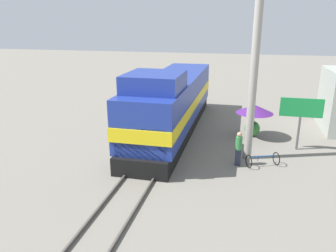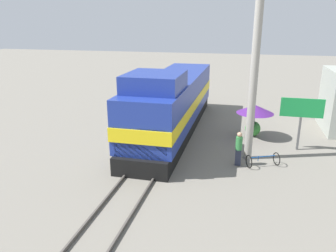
{
  "view_description": "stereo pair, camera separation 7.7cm",
  "coord_description": "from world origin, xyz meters",
  "px_view_note": "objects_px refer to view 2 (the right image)",
  "views": [
    {
      "loc": [
        4.59,
        -17.85,
        7.2
      ],
      "look_at": [
        1.2,
        -3.51,
        2.46
      ],
      "focal_mm": 35.0,
      "sensor_mm": 36.0,
      "label": 1
    },
    {
      "loc": [
        4.67,
        -17.84,
        7.2
      ],
      "look_at": [
        1.2,
        -3.51,
        2.46
      ],
      "focal_mm": 35.0,
      "sensor_mm": 36.0,
      "label": 2
    }
  ],
  "objects_px": {
    "person_bystander": "(239,147)",
    "bicycle": "(263,160)",
    "vendor_umbrella": "(255,109)",
    "locomotive": "(172,104)",
    "utility_pole": "(255,64)",
    "billboard_sign": "(302,111)"
  },
  "relations": [
    {
      "from": "vendor_umbrella",
      "to": "bicycle",
      "type": "xyz_separation_m",
      "value": [
        0.45,
        -4.45,
        -1.54
      ]
    },
    {
      "from": "person_bystander",
      "to": "bicycle",
      "type": "distance_m",
      "value": 1.42
    },
    {
      "from": "locomotive",
      "to": "billboard_sign",
      "type": "xyz_separation_m",
      "value": [
        7.82,
        -1.23,
        0.36
      ]
    },
    {
      "from": "utility_pole",
      "to": "vendor_umbrella",
      "type": "xyz_separation_m",
      "value": [
        0.32,
        3.53,
        -3.24
      ]
    },
    {
      "from": "billboard_sign",
      "to": "bicycle",
      "type": "distance_m",
      "value": 4.06
    },
    {
      "from": "vendor_umbrella",
      "to": "billboard_sign",
      "type": "height_order",
      "value": "billboard_sign"
    },
    {
      "from": "locomotive",
      "to": "person_bystander",
      "type": "bearing_deg",
      "value": -43.36
    },
    {
      "from": "locomotive",
      "to": "vendor_umbrella",
      "type": "xyz_separation_m",
      "value": [
        5.33,
        0.33,
        -0.09
      ]
    },
    {
      "from": "utility_pole",
      "to": "billboard_sign",
      "type": "bearing_deg",
      "value": 35.02
    },
    {
      "from": "locomotive",
      "to": "utility_pole",
      "type": "relative_size",
      "value": 1.47
    },
    {
      "from": "locomotive",
      "to": "vendor_umbrella",
      "type": "relative_size",
      "value": 6.4
    },
    {
      "from": "locomotive",
      "to": "person_bystander",
      "type": "relative_size",
      "value": 8.23
    },
    {
      "from": "utility_pole",
      "to": "person_bystander",
      "type": "bearing_deg",
      "value": -114.73
    },
    {
      "from": "utility_pole",
      "to": "person_bystander",
      "type": "relative_size",
      "value": 5.58
    },
    {
      "from": "locomotive",
      "to": "billboard_sign",
      "type": "height_order",
      "value": "locomotive"
    },
    {
      "from": "vendor_umbrella",
      "to": "billboard_sign",
      "type": "relative_size",
      "value": 0.76
    },
    {
      "from": "locomotive",
      "to": "utility_pole",
      "type": "xyz_separation_m",
      "value": [
        5.01,
        -3.2,
        3.15
      ]
    },
    {
      "from": "vendor_umbrella",
      "to": "person_bystander",
      "type": "bearing_deg",
      "value": -100.0
    },
    {
      "from": "locomotive",
      "to": "bicycle",
      "type": "relative_size",
      "value": 8.56
    },
    {
      "from": "utility_pole",
      "to": "person_bystander",
      "type": "height_order",
      "value": "utility_pole"
    },
    {
      "from": "locomotive",
      "to": "vendor_umbrella",
      "type": "distance_m",
      "value": 5.34
    },
    {
      "from": "person_bystander",
      "to": "bicycle",
      "type": "bearing_deg",
      "value": 6.6
    }
  ]
}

